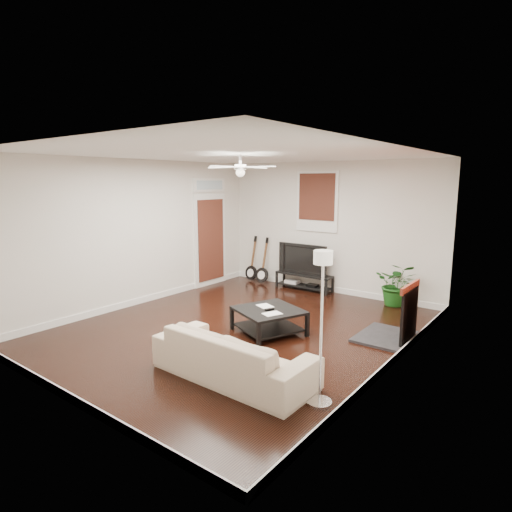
{
  "coord_description": "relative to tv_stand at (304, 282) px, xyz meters",
  "views": [
    {
      "loc": [
        4.24,
        -5.18,
        2.39
      ],
      "look_at": [
        0.0,
        0.4,
        1.15
      ],
      "focal_mm": 29.8,
      "sensor_mm": 36.0,
      "label": 1
    }
  ],
  "objects": [
    {
      "name": "window_back",
      "position": [
        0.17,
        0.19,
        1.77
      ],
      "size": [
        1.0,
        0.06,
        1.3
      ],
      "primitive_type": "cube",
      "color": "#34150E",
      "rests_on": "wall_back"
    },
    {
      "name": "room",
      "position": [
        0.47,
        -2.78,
        1.22
      ],
      "size": [
        5.01,
        6.01,
        2.81
      ],
      "color": "black",
      "rests_on": "ground"
    },
    {
      "name": "floor_lamp",
      "position": [
        2.67,
        -4.14,
        0.67
      ],
      "size": [
        0.28,
        0.28,
        1.7
      ],
      "primitive_type": null,
      "rotation": [
        0.0,
        0.0,
        -0.02
      ],
      "color": "silver",
      "rests_on": "floor"
    },
    {
      "name": "door_left",
      "position": [
        -1.99,
        -0.88,
        1.07
      ],
      "size": [
        0.08,
        1.0,
        2.5
      ],
      "primitive_type": "cube",
      "color": "white",
      "rests_on": "wall_left"
    },
    {
      "name": "tv_stand",
      "position": [
        0.0,
        0.0,
        0.0
      ],
      "size": [
        1.31,
        0.35,
        0.37
      ],
      "primitive_type": "cube",
      "color": "black",
      "rests_on": "floor"
    },
    {
      "name": "coffee_table",
      "position": [
        0.96,
        -2.69,
        0.01
      ],
      "size": [
        1.22,
        1.22,
        0.39
      ],
      "primitive_type": "cube",
      "rotation": [
        0.0,
        0.0,
        -0.4
      ],
      "color": "black",
      "rests_on": "floor"
    },
    {
      "name": "guitar_right",
      "position": [
        -1.12,
        -0.06,
        0.36
      ],
      "size": [
        0.34,
        0.24,
        1.1
      ],
      "primitive_type": null,
      "rotation": [
        0.0,
        0.0,
        0.02
      ],
      "color": "black",
      "rests_on": "floor"
    },
    {
      "name": "brick_accent",
      "position": [
        2.96,
        -1.78,
        1.22
      ],
      "size": [
        0.02,
        2.2,
        2.8
      ],
      "primitive_type": "cube",
      "color": "#B35339",
      "rests_on": "floor"
    },
    {
      "name": "fireplace",
      "position": [
        2.67,
        -1.78,
        0.28
      ],
      "size": [
        0.8,
        1.1,
        0.92
      ],
      "primitive_type": "cube",
      "color": "black",
      "rests_on": "floor"
    },
    {
      "name": "ceiling_fan",
      "position": [
        0.47,
        -2.78,
        2.42
      ],
      "size": [
        1.24,
        1.24,
        0.32
      ],
      "primitive_type": null,
      "color": "white",
      "rests_on": "ceiling"
    },
    {
      "name": "guitar_left",
      "position": [
        -1.47,
        -0.03,
        0.36
      ],
      "size": [
        0.36,
        0.27,
        1.1
      ],
      "primitive_type": null,
      "rotation": [
        0.0,
        0.0,
        -0.09
      ],
      "color": "black",
      "rests_on": "floor"
    },
    {
      "name": "sofa",
      "position": [
        1.53,
        -4.24,
        0.12
      ],
      "size": [
        2.1,
        0.85,
        0.61
      ],
      "primitive_type": "imported",
      "rotation": [
        0.0,
        0.0,
        3.12
      ],
      "color": "tan",
      "rests_on": "floor"
    },
    {
      "name": "potted_plant",
      "position": [
        2.05,
        0.04,
        0.24
      ],
      "size": [
        0.89,
        0.81,
        0.85
      ],
      "primitive_type": "imported",
      "rotation": [
        0.0,
        0.0,
        0.2
      ],
      "color": "#185117",
      "rests_on": "floor"
    },
    {
      "name": "tv",
      "position": [
        0.0,
        0.02,
        0.52
      ],
      "size": [
        1.17,
        0.15,
        0.67
      ],
      "primitive_type": "imported",
      "color": "black",
      "rests_on": "tv_stand"
    }
  ]
}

